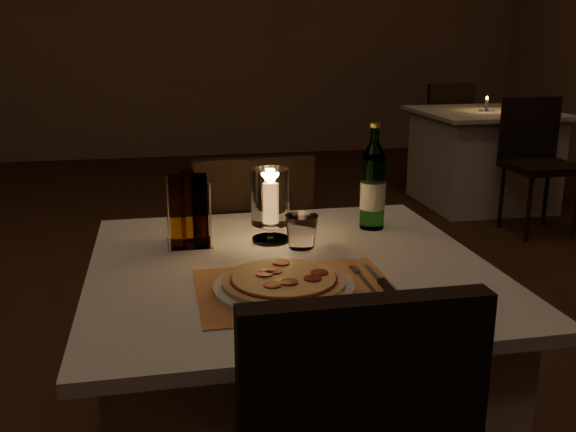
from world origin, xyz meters
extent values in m
cube|color=#432615|center=(0.00, 0.00, -0.01)|extent=(8.00, 10.00, 0.02)
cube|color=#967157|center=(0.00, 5.01, 1.50)|extent=(8.00, 0.02, 3.00)
cube|color=silver|center=(0.19, -0.65, 0.35)|extent=(0.88, 0.88, 0.71)
cube|color=silver|center=(0.19, -0.65, 0.72)|extent=(1.00, 1.00, 0.03)
cube|color=black|center=(0.19, -1.26, 0.69)|extent=(0.42, 0.05, 0.42)
cube|color=black|center=(0.19, 0.15, 0.46)|extent=(0.42, 0.42, 0.05)
cube|color=black|center=(0.19, -0.03, 0.69)|extent=(0.42, 0.05, 0.42)
cylinder|color=black|center=(0.36, 0.32, 0.22)|extent=(0.03, 0.03, 0.44)
cylinder|color=black|center=(0.02, 0.32, 0.22)|extent=(0.03, 0.03, 0.44)
cylinder|color=black|center=(0.36, -0.02, 0.22)|extent=(0.03, 0.03, 0.44)
cylinder|color=black|center=(0.02, -0.02, 0.22)|extent=(0.03, 0.03, 0.44)
cube|color=#CC8247|center=(0.17, -0.83, 0.74)|extent=(0.45, 0.34, 0.00)
cylinder|color=white|center=(0.14, -0.83, 0.75)|extent=(0.32, 0.32, 0.01)
cylinder|color=#D8B77F|center=(0.14, -0.83, 0.76)|extent=(0.28, 0.28, 0.01)
cylinder|color=maroon|center=(0.14, -0.83, 0.77)|extent=(0.24, 0.24, 0.00)
cylinder|color=#EACC7F|center=(0.14, -0.83, 0.77)|extent=(0.24, 0.24, 0.00)
cylinder|color=maroon|center=(0.23, -0.82, 0.78)|extent=(0.04, 0.04, 0.00)
cylinder|color=maroon|center=(0.15, -0.74, 0.78)|extent=(0.04, 0.04, 0.00)
cylinder|color=maroon|center=(0.13, -0.79, 0.78)|extent=(0.04, 0.04, 0.00)
cylinder|color=maroon|center=(0.10, -0.81, 0.78)|extent=(0.04, 0.04, 0.00)
cylinder|color=maroon|center=(0.11, -0.88, 0.78)|extent=(0.04, 0.04, 0.00)
cylinder|color=maroon|center=(0.15, -0.87, 0.78)|extent=(0.04, 0.04, 0.00)
cylinder|color=maroon|center=(0.20, -0.86, 0.78)|extent=(0.04, 0.04, 0.00)
cube|color=silver|center=(0.34, -0.83, 0.75)|extent=(0.01, 0.14, 0.00)
cube|color=silver|center=(0.34, -0.74, 0.75)|extent=(0.02, 0.05, 0.00)
cube|color=black|center=(0.37, -0.88, 0.75)|extent=(0.02, 0.10, 0.01)
cube|color=silver|center=(0.37, -0.77, 0.75)|extent=(0.01, 0.12, 0.00)
cylinder|color=#5EAE62|center=(0.50, -0.39, 0.85)|extent=(0.07, 0.07, 0.21)
cylinder|color=#5EAE62|center=(0.50, -0.39, 1.02)|extent=(0.03, 0.03, 0.04)
cylinder|color=gold|center=(0.50, -0.39, 1.05)|extent=(0.03, 0.03, 0.01)
cylinder|color=silver|center=(0.50, -0.39, 0.84)|extent=(0.08, 0.08, 0.08)
cylinder|color=white|center=(0.18, -0.46, 0.75)|extent=(0.10, 0.10, 0.01)
cylinder|color=white|center=(0.18, -0.46, 0.77)|extent=(0.02, 0.02, 0.04)
cylinder|color=white|center=(0.18, -0.46, 0.87)|extent=(0.11, 0.11, 0.16)
cylinder|color=white|center=(0.18, -0.46, 0.85)|extent=(0.03, 0.03, 0.11)
ellipsoid|color=orange|center=(0.18, -0.46, 0.93)|extent=(0.02, 0.02, 0.03)
cube|color=white|center=(-0.05, -0.45, 0.74)|extent=(0.12, 0.12, 0.01)
cylinder|color=white|center=(-0.10, -0.50, 0.84)|extent=(0.01, 0.01, 0.18)
cylinder|color=white|center=(0.01, -0.50, 0.84)|extent=(0.01, 0.01, 0.18)
cylinder|color=white|center=(-0.10, -0.39, 0.84)|extent=(0.01, 0.01, 0.18)
cylinder|color=white|center=(0.01, -0.39, 0.84)|extent=(0.01, 0.01, 0.18)
cube|color=#BF8C33|center=(-0.08, -0.48, 0.85)|extent=(0.04, 0.04, 0.20)
cube|color=#3F1E14|center=(-0.02, -0.48, 0.85)|extent=(0.04, 0.04, 0.20)
cube|color=#BF8C33|center=(-0.05, -0.42, 0.85)|extent=(0.04, 0.04, 0.20)
cube|color=silver|center=(2.36, 2.41, 0.35)|extent=(0.88, 0.88, 0.71)
cube|color=silver|center=(2.36, 2.41, 0.72)|extent=(1.00, 1.00, 0.03)
cube|color=black|center=(2.36, 1.61, 0.46)|extent=(0.42, 0.42, 0.05)
cube|color=black|center=(2.36, 1.79, 0.69)|extent=(0.42, 0.05, 0.42)
cylinder|color=black|center=(2.19, 1.44, 0.22)|extent=(0.03, 0.03, 0.44)
cylinder|color=black|center=(2.53, 1.44, 0.22)|extent=(0.03, 0.03, 0.44)
cylinder|color=black|center=(2.19, 1.78, 0.22)|extent=(0.03, 0.03, 0.44)
cylinder|color=black|center=(2.53, 1.78, 0.22)|extent=(0.03, 0.03, 0.44)
cube|color=black|center=(2.36, 3.21, 0.46)|extent=(0.42, 0.42, 0.05)
cube|color=black|center=(2.36, 3.02, 0.69)|extent=(0.42, 0.05, 0.42)
cylinder|color=black|center=(2.53, 3.38, 0.22)|extent=(0.03, 0.03, 0.44)
cylinder|color=black|center=(2.19, 3.38, 0.22)|extent=(0.03, 0.03, 0.44)
cylinder|color=black|center=(2.53, 3.04, 0.22)|extent=(0.03, 0.03, 0.44)
cylinder|color=black|center=(2.19, 3.04, 0.22)|extent=(0.03, 0.03, 0.44)
cylinder|color=white|center=(2.36, 2.41, 0.79)|extent=(0.03, 0.03, 0.09)
ellipsoid|color=orange|center=(2.36, 2.41, 0.84)|extent=(0.01, 0.01, 0.02)
camera|label=1|loc=(-0.12, -2.15, 1.30)|focal=40.00mm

